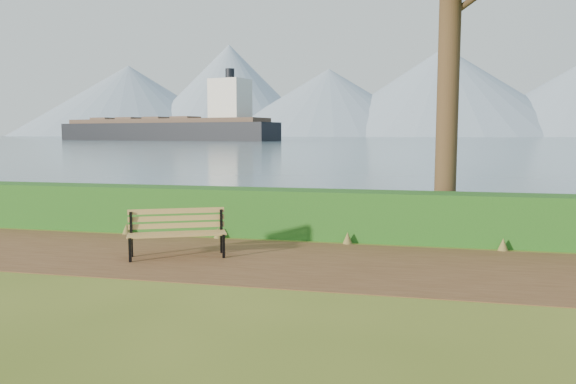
# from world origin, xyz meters

# --- Properties ---
(ground) EXTENTS (140.00, 140.00, 0.00)m
(ground) POSITION_xyz_m (0.00, 0.00, 0.00)
(ground) COLOR #4D5F1B
(ground) RESTS_ON ground
(path) EXTENTS (40.00, 3.40, 0.01)m
(path) POSITION_xyz_m (0.00, 0.30, 0.01)
(path) COLOR #54341C
(path) RESTS_ON ground
(hedge) EXTENTS (32.00, 0.85, 1.00)m
(hedge) POSITION_xyz_m (0.00, 2.60, 0.50)
(hedge) COLOR #164915
(hedge) RESTS_ON ground
(water) EXTENTS (700.00, 510.00, 0.00)m
(water) POSITION_xyz_m (0.00, 260.00, 0.01)
(water) COLOR #405767
(water) RESTS_ON ground
(mountains) EXTENTS (585.00, 190.00, 70.00)m
(mountains) POSITION_xyz_m (-9.17, 406.05, 27.70)
(mountains) COLOR gray
(mountains) RESTS_ON ground
(bench) EXTENTS (1.74, 1.15, 0.85)m
(bench) POSITION_xyz_m (-1.21, 0.24, 0.49)
(bench) COLOR black
(bench) RESTS_ON ground
(cargo_ship) EXTENTS (71.36, 27.26, 21.47)m
(cargo_ship) POSITION_xyz_m (-66.30, 141.86, 3.20)
(cargo_ship) COLOR black
(cargo_ship) RESTS_ON ground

